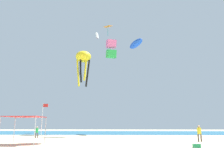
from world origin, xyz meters
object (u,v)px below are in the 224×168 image
person_near_tent (37,131)px  cooler_box (197,146)px  canopy_tent (25,118)px  kite_diamond_orange (108,27)px  person_leftmost (199,132)px  kite_inflatable_blue (136,44)px  kite_octopus_yellow (83,59)px  banner_flag (43,119)px  kite_box_pink (111,49)px  kite_parafoil_white (97,36)px

person_near_tent → cooler_box: 20.94m
canopy_tent → kite_diamond_orange: kite_diamond_orange is taller
person_leftmost → kite_inflatable_blue: kite_inflatable_blue is taller
cooler_box → kite_octopus_yellow: size_ratio=0.08×
banner_flag → person_near_tent: bearing=116.0°
canopy_tent → person_near_tent: (-2.34, 8.90, -1.55)m
person_leftmost → cooler_box: bearing=-118.2°
kite_inflatable_blue → kite_diamond_orange: bearing=-112.8°
canopy_tent → kite_octopus_yellow: (2.06, 18.67, 12.40)m
kite_octopus_yellow → kite_inflatable_blue: (10.92, 3.04, 4.33)m
person_leftmost → kite_box_pink: 19.83m
banner_flag → kite_box_pink: kite_box_pink is taller
person_leftmost → banner_flag: 17.34m
person_leftmost → kite_diamond_orange: (-11.20, 17.80, 22.15)m
kite_parafoil_white → kite_octopus_yellow: bearing=-16.7°
kite_box_pink → kite_octopus_yellow: bearing=123.1°
cooler_box → kite_box_pink: (-7.58, 15.78, 14.69)m
person_near_tent → person_leftmost: bearing=-63.2°
cooler_box → banner_flag: bearing=162.4°
canopy_tent → person_near_tent: canopy_tent is taller
kite_octopus_yellow → kite_box_pink: (5.80, -5.02, -0.02)m
canopy_tent → kite_inflatable_blue: size_ratio=0.64×
kite_box_pink → kite_parafoil_white: bearing=92.0°
kite_parafoil_white → kite_diamond_orange: size_ratio=1.66×
person_leftmost → cooler_box: (-2.59, -5.83, -0.87)m
cooler_box → kite_inflatable_blue: bearing=95.9°
person_near_tent → kite_diamond_orange: bearing=5.1°
person_leftmost → cooler_box: person_leftmost is taller
cooler_box → kite_parafoil_white: (-11.40, 27.58, 22.83)m
person_near_tent → banner_flag: (3.12, -6.38, 1.51)m
kite_parafoil_white → cooler_box: bearing=22.0°
person_leftmost → banner_flag: (-17.25, -1.18, 1.39)m
person_near_tent → kite_box_pink: size_ratio=0.44×
canopy_tent → kite_octopus_yellow: size_ratio=0.45×
person_near_tent → canopy_tent: bearing=-124.2°
canopy_tent → banner_flag: bearing=72.8°
banner_flag → cooler_box: bearing=-17.6°
kite_octopus_yellow → kite_parafoil_white: 10.76m
person_leftmost → cooler_box: 6.44m
kite_diamond_orange → kite_octopus_yellow: bearing=59.8°
canopy_tent → kite_box_pink: (7.86, 13.65, 12.38)m
person_near_tent → person_leftmost: (20.36, -5.20, 0.12)m
banner_flag → kite_parafoil_white: 30.98m
canopy_tent → banner_flag: (0.78, 2.52, -0.04)m
kite_inflatable_blue → kite_diamond_orange: 7.34m
kite_parafoil_white → kite_box_pink: 14.84m
kite_diamond_orange → kite_box_pink: bearing=126.6°
cooler_box → kite_diamond_orange: 34.09m
banner_flag → kite_diamond_orange: kite_diamond_orange is taller
person_near_tent → kite_parafoil_white: kite_parafoil_white is taller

